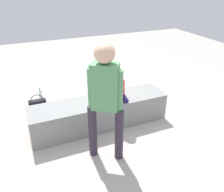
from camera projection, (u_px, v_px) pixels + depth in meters
name	position (u px, v px, depth m)	size (l,w,h in m)	color
ground_plane	(100.00, 124.00, 3.80)	(12.00, 12.00, 0.00)	#AAA39B
concrete_ledge	(100.00, 113.00, 3.70)	(2.19, 0.53, 0.45)	gray
child_seated	(118.00, 86.00, 3.57)	(0.28, 0.33, 0.48)	#231754
adult_standing	(105.00, 94.00, 2.71)	(0.40, 0.34, 1.56)	#2F2634
cake_plate	(100.00, 100.00, 3.58)	(0.22, 0.22, 0.07)	#E0594C
gift_bag	(100.00, 95.00, 4.46)	(0.20, 0.11, 0.29)	#B259BF
railing_post	(101.00, 74.00, 4.76)	(0.36, 0.36, 1.00)	black
water_bottle_near_gift	(40.00, 94.00, 4.55)	(0.07, 0.07, 0.23)	silver
party_cup_red	(76.00, 104.00, 4.28)	(0.08, 0.08, 0.11)	red
handbag_black_leather	(38.00, 106.00, 4.05)	(0.30, 0.10, 0.37)	black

